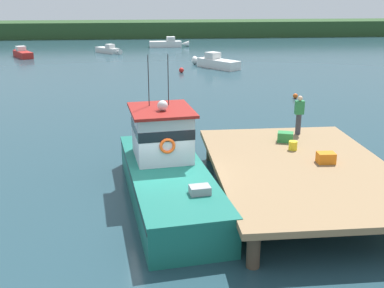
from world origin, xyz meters
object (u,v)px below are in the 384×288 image
moored_boat_outer_mooring (215,62)px  mooring_buoy_inshore (295,96)px  crate_single_by_cleat (326,158)px  moored_boat_off_the_point (22,53)px  main_fishing_boat (165,169)px  moored_boat_mid_harbor (168,43)px  deckhand_by_the_boat (299,114)px  crate_single_far (285,137)px  mooring_buoy_channel_marker (181,70)px  moored_boat_far_right (109,50)px  bait_bucket (293,146)px

moored_boat_outer_mooring → mooring_buoy_inshore: (3.44, -13.71, -0.32)m
crate_single_by_cleat → moored_boat_off_the_point: crate_single_by_cleat is taller
main_fishing_boat → moored_boat_mid_harbor: size_ratio=1.92×
moored_boat_off_the_point → main_fishing_boat: bearing=-69.5°
mooring_buoy_inshore → deckhand_by_the_boat: bearing=-107.5°
crate_single_far → mooring_buoy_channel_marker: (-2.32, 24.01, -1.17)m
deckhand_by_the_boat → moored_boat_far_right: 39.13m
moored_boat_mid_harbor → mooring_buoy_channel_marker: bearing=-89.5°
crate_single_far → moored_boat_outer_mooring: 26.55m
deckhand_by_the_boat → mooring_buoy_inshore: 12.55m
deckhand_by_the_boat → moored_boat_far_right: (-10.60, 37.63, -1.70)m
deckhand_by_the_boat → mooring_buoy_channel_marker: (-3.15, 23.03, -1.84)m
bait_bucket → mooring_buoy_channel_marker: 25.14m
moored_boat_outer_mooring → mooring_buoy_inshore: size_ratio=15.11×
crate_single_by_cleat → bait_bucket: 1.63m
moored_boat_far_right → crate_single_far: bearing=-75.8°
deckhand_by_the_boat → moored_boat_outer_mooring: deckhand_by_the_boat is taller
crate_single_far → mooring_buoy_inshore: (4.56, 12.80, -1.23)m
main_fishing_boat → mooring_buoy_channel_marker: bearing=84.5°
moored_boat_outer_mooring → mooring_buoy_channel_marker: moored_boat_outer_mooring is taller
bait_bucket → moored_boat_far_right: (-9.78, 39.60, -1.01)m
crate_single_far → mooring_buoy_channel_marker: 24.15m
crate_single_by_cleat → moored_boat_far_right: bearing=104.3°
main_fishing_boat → deckhand_by_the_boat: (5.67, 2.94, 1.05)m
moored_boat_far_right → moored_boat_off_the_point: (-9.23, -2.67, 0.04)m
bait_bucket → moored_boat_mid_harbor: bait_bucket is taller
main_fishing_boat → moored_boat_off_the_point: (-14.17, 37.91, -0.61)m
moored_boat_off_the_point → moored_boat_outer_mooring: bearing=-25.1°
crate_single_by_cleat → moored_boat_outer_mooring: size_ratio=0.12×
crate_single_by_cleat → mooring_buoy_channel_marker: bearing=96.5°
bait_bucket → moored_boat_outer_mooring: size_ratio=0.07×
crate_single_far → deckhand_by_the_boat: size_ratio=0.37×
crate_single_by_cleat → moored_boat_mid_harbor: size_ratio=0.12×
main_fishing_boat → crate_single_by_cleat: bearing=-5.1°
crate_single_far → moored_boat_outer_mooring: bearing=87.6°
crate_single_far → mooring_buoy_channel_marker: bearing=95.5°
moored_boat_off_the_point → mooring_buoy_inshore: bearing=-44.5°
deckhand_by_the_boat → moored_boat_far_right: bearing=105.7°
moored_boat_far_right → moored_boat_outer_mooring: moored_boat_outer_mooring is taller
moored_boat_far_right → mooring_buoy_channel_marker: size_ratio=8.35×
main_fishing_boat → mooring_buoy_channel_marker: 26.11m
moored_boat_far_right → mooring_buoy_inshore: 29.52m
crate_single_far → moored_boat_mid_harbor: size_ratio=0.12×
moored_boat_outer_mooring → mooring_buoy_channel_marker: bearing=-143.9°
moored_boat_mid_harbor → mooring_buoy_inshore: size_ratio=15.33×
mooring_buoy_inshore → moored_boat_off_the_point: bearing=135.5°
bait_bucket → mooring_buoy_inshore: 14.58m
moored_boat_outer_mooring → bait_bucket: bearing=-92.3°
crate_single_far → moored_boat_outer_mooring: crate_single_far is taller
bait_bucket → mooring_buoy_channel_marker: size_ratio=0.77×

